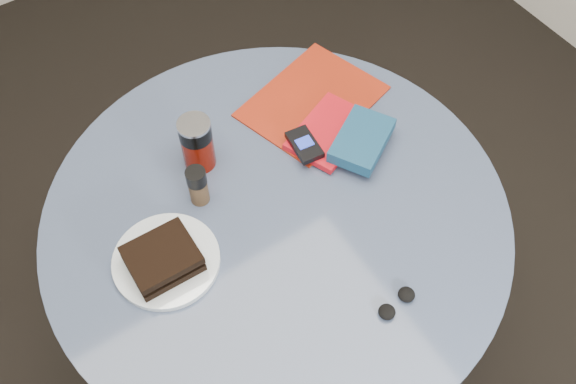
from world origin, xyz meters
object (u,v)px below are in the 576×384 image
plate (166,261)px  sandwich (163,259)px  mp3_player (304,145)px  red_book (329,132)px  table (277,249)px  magazine (312,101)px  novel (362,140)px  pepper_grinder (198,186)px  headphones (397,303)px  soda_can (197,143)px

plate → sandwich: bearing=-129.8°
plate → mp3_player: (0.39, 0.08, 0.02)m
red_book → mp3_player: bearing=164.7°
red_book → mp3_player: size_ratio=1.96×
table → mp3_player: (0.14, 0.10, 0.19)m
plate → mp3_player: bearing=11.3°
plate → magazine: plate is taller
sandwich → novel: sandwich is taller
table → pepper_grinder: pepper_grinder is taller
plate → headphones: (0.33, -0.33, 0.00)m
headphones → magazine: bearing=72.7°
pepper_grinder → red_book: (0.33, -0.01, -0.04)m
table → mp3_player: mp3_player is taller
magazine → mp3_player: bearing=-148.0°
soda_can → pepper_grinder: bearing=-119.2°
table → red_book: size_ratio=5.16×
pepper_grinder → magazine: size_ratio=0.31×
magazine → red_book: 0.11m
sandwich → red_book: size_ratio=0.70×
magazine → red_book: red_book is taller
soda_can → headphones: bearing=-73.8°
red_book → novel: novel is taller
plate → novel: (0.50, 0.01, 0.03)m
magazine → headphones: size_ratio=3.42×
table → soda_can: soda_can is taller
sandwich → magazine: (0.50, 0.20, -0.03)m
sandwich → novel: 0.51m
soda_can → pepper_grinder: (-0.05, -0.09, -0.02)m
plate → mp3_player: size_ratio=2.20×
red_book → sandwich: bearing=169.1°
plate → sandwich: (-0.01, -0.01, 0.03)m
red_book → magazine: bearing=53.7°
mp3_player → novel: bearing=-30.2°
sandwich → headphones: (0.34, -0.32, -0.03)m
soda_can → sandwich: bearing=-134.2°
pepper_grinder → headphones: size_ratio=1.07×
table → pepper_grinder: bearing=135.5°
magazine → mp3_player: 0.16m
table → headphones: bearing=-75.9°
pepper_grinder → headphones: bearing=-65.2°
soda_can → novel: (0.32, -0.17, -0.03)m
plate → headphones: 0.47m
soda_can → mp3_player: 0.24m
soda_can → plate: bearing=-134.4°
red_book → mp3_player: 0.08m
sandwich → soda_can: (0.19, 0.19, 0.03)m
mp3_player → headphones: (-0.06, -0.41, -0.02)m
mp3_player → red_book: bearing=7.2°
table → headphones: headphones is taller
sandwich → red_book: 0.48m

